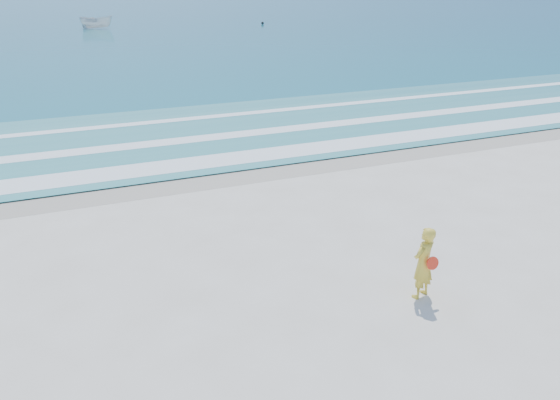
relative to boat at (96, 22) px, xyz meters
name	(u,v)px	position (x,y,z in m)	size (l,w,h in m)	color
ground	(366,324)	(-1.02, -64.03, -0.79)	(400.00, 400.00, 0.00)	silver
wet_sand	(225,174)	(-1.02, -55.03, -0.79)	(400.00, 2.40, 0.00)	#B2A893
ocean	(70,10)	(-1.02, 40.97, -0.77)	(400.00, 190.00, 0.04)	#19727F
shallow	(188,134)	(-1.02, -50.03, -0.75)	(400.00, 10.00, 0.01)	#59B7AD
foam_near	(214,161)	(-1.02, -53.73, -0.74)	(400.00, 1.40, 0.01)	white
foam_mid	(193,139)	(-1.02, -50.83, -0.74)	(400.00, 0.90, 0.01)	white
foam_far	(175,120)	(-1.02, -47.53, -0.74)	(400.00, 0.60, 0.01)	white
boat	(96,22)	(0.00, 0.00, 0.00)	(1.47, 3.90, 1.51)	silver
buoy	(262,23)	(20.38, -2.08, -0.58)	(0.35, 0.35, 0.35)	black
woman	(423,263)	(0.49, -63.60, -0.03)	(0.65, 0.54, 1.53)	yellow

